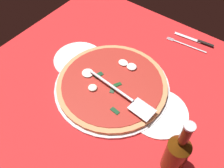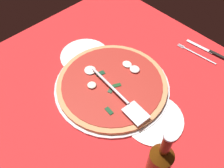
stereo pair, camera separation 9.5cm
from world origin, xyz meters
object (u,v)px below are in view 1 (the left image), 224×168
Objects in this scene: dinner_plate_left at (79,59)px; beer_bottle at (177,153)px; place_setting_far at (192,44)px; pizza at (112,84)px; pizza_server at (124,95)px; dinner_plate_right at (159,113)px.

beer_bottle is (52.63, -16.17, 8.66)cm from dinner_plate_left.
place_setting_far is 57.96cm from beer_bottle.
pizza is 1.90× the size of place_setting_far.
pizza_server is 1.34× the size of place_setting_far.
beer_bottle reaches higher than pizza.
place_setting_far is (-6.75, 40.20, -0.15)cm from dinner_plate_right.
dinner_plate_left is 20.12cm from pizza.
dinner_plate_left is 0.70× the size of pizza_server.
dinner_plate_left is 0.94× the size of place_setting_far.
dinner_plate_left is at bearing 176.55° from dinner_plate_right.
pizza_server is (7.36, -2.88, 2.44)cm from pizza.
dinner_plate_right is 0.95× the size of place_setting_far.
dinner_plate_right is (40.12, -2.42, 0.00)cm from dinner_plate_left.
beer_bottle reaches higher than dinner_plate_left.
beer_bottle is at bearing -47.71° from dinner_plate_right.
pizza_server is at bearing -164.89° from dinner_plate_right.
pizza is 8.27cm from pizza_server.
pizza reaches higher than dinner_plate_left.
place_setting_far is at bearing 48.55° from dinner_plate_left.
dinner_plate_left is 0.99× the size of dinner_plate_right.
dinner_plate_left is 28.12cm from pizza_server.
dinner_plate_right is 0.71× the size of pizza_server.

